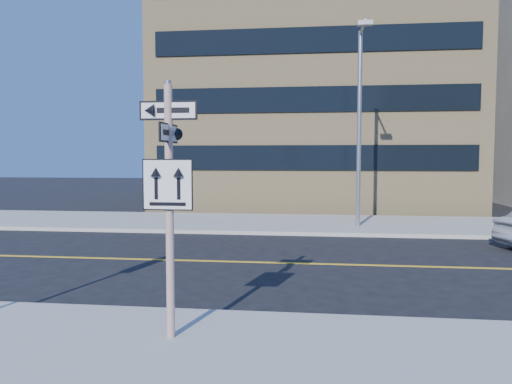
# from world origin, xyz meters

# --- Properties ---
(ground) EXTENTS (120.00, 120.00, 0.00)m
(ground) POSITION_xyz_m (0.00, 0.00, 0.00)
(ground) COLOR black
(ground) RESTS_ON ground
(sign_pole) EXTENTS (0.92, 0.92, 4.06)m
(sign_pole) POSITION_xyz_m (0.00, -2.51, 2.44)
(sign_pole) COLOR white
(sign_pole) RESTS_ON near_sidewalk
(streetlight_a) EXTENTS (0.55, 2.25, 8.00)m
(streetlight_a) POSITION_xyz_m (4.00, 10.76, 4.76)
(streetlight_a) COLOR gray
(streetlight_a) RESTS_ON far_sidewalk
(building_brick) EXTENTS (18.00, 18.00, 18.00)m
(building_brick) POSITION_xyz_m (2.00, 25.00, 9.00)
(building_brick) COLOR tan
(building_brick) RESTS_ON ground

